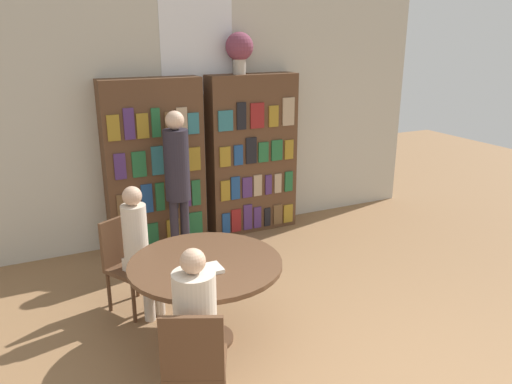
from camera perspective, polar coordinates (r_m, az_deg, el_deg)
wall_back at (r=6.31m, az=-6.56°, el=8.38°), size 6.40×0.07×3.00m
bookshelf_left at (r=6.05m, az=-11.52°, el=2.97°), size 1.17×0.34×2.04m
bookshelf_right at (r=6.47m, az=-0.45°, el=4.29°), size 1.17×0.34×2.04m
flower_vase at (r=6.23m, az=-1.91°, el=16.07°), size 0.34×0.34×0.49m
reading_table at (r=4.18m, az=-5.77°, el=-9.34°), size 1.26×1.26×0.74m
chair_near_camera at (r=3.43m, az=-7.04°, el=-18.67°), size 0.53×0.53×0.89m
chair_left_side at (r=4.87m, az=-14.50°, el=-7.45°), size 0.54×0.54×0.89m
seated_reader_left at (r=4.66m, az=-13.16°, el=-5.97°), size 0.35×0.39×1.23m
seated_reader_right at (r=3.46m, az=-6.87°, el=-14.17°), size 0.39×0.42×1.23m
librarian_standing at (r=5.61m, az=-9.00°, el=2.31°), size 0.28×0.55×1.73m
open_book_on_table at (r=3.97m, az=-5.68°, el=-8.81°), size 0.24×0.18×0.03m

